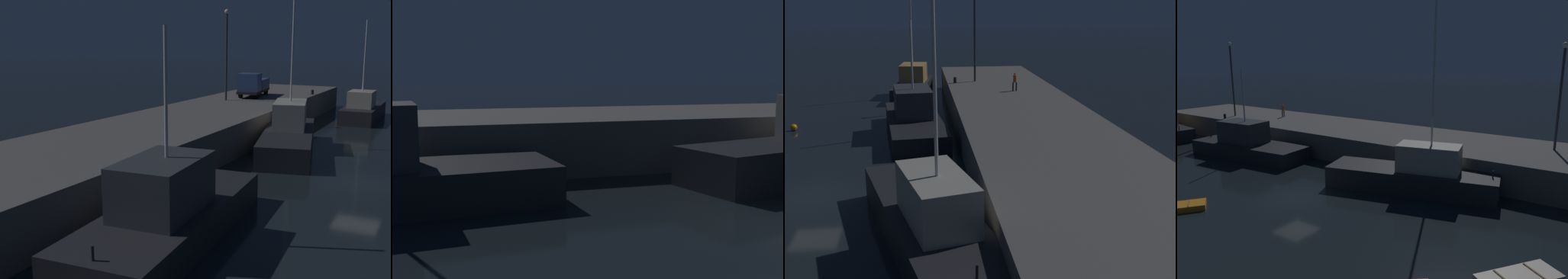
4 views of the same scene
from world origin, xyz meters
TOP-DOWN VIEW (x-y plane):
  - ground_plane at (0.00, 0.00)m, footprint 320.00×320.00m
  - pier_quay at (0.00, 13.25)m, footprint 65.61×9.51m
  - fishing_trawler_red at (6.21, 6.12)m, footprint 12.96×6.33m
  - fishing_boat_blue at (-11.95, 5.35)m, footprint 12.52×5.00m
  - fishing_boat_white at (23.68, 3.86)m, footprint 10.15×3.18m
  - lamp_post_east at (14.11, 14.78)m, footprint 0.44×0.44m
  - utility_truck at (18.23, 13.67)m, footprint 6.00×2.75m
  - bollard_west at (23.14, 8.95)m, footprint 0.28×0.28m

SIDE VIEW (x-z plane):
  - ground_plane at x=0.00m, z-range 0.00..0.00m
  - fishing_boat_white at x=23.68m, z-range -3.91..6.02m
  - fishing_boat_blue at x=-11.95m, z-range -3.10..5.49m
  - fishing_trawler_red at x=6.21m, z-range -5.47..7.89m
  - pier_quay at x=0.00m, z-range 0.00..2.42m
  - bollard_west at x=23.14m, z-range 2.42..2.89m
  - utility_truck at x=18.23m, z-range 2.40..4.81m
  - lamp_post_east at x=14.11m, z-range 3.10..11.46m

